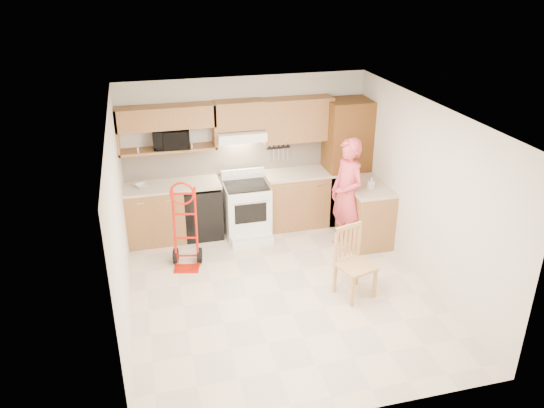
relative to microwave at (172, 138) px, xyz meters
name	(u,v)px	position (x,y,z in m)	size (l,w,h in m)	color
floor	(281,292)	(1.19, -2.08, -1.65)	(4.00, 4.50, 0.02)	beige
ceiling	(283,112)	(1.19, -2.08, 0.87)	(4.00, 4.50, 0.02)	white
wall_back	(245,153)	(1.19, 0.17, -0.39)	(4.00, 0.02, 2.50)	beige
wall_front	(348,312)	(1.19, -4.34, -0.39)	(4.00, 0.02, 2.50)	beige
wall_left	(119,227)	(-0.82, -2.08, -0.39)	(0.02, 4.50, 2.50)	beige
wall_right	(425,193)	(3.20, -2.08, -0.39)	(0.02, 4.50, 2.50)	beige
backsplash	(246,156)	(1.19, 0.15, -0.44)	(3.92, 0.03, 0.55)	beige
lower_cab_left	(155,214)	(-0.36, -0.14, -1.19)	(0.90, 0.60, 0.90)	#A66F3E
dishwasher	(202,211)	(0.39, -0.14, -1.22)	(0.60, 0.60, 0.85)	black
lower_cab_right	(298,199)	(2.02, -0.14, -1.19)	(1.14, 0.60, 0.90)	#A66F3E
countertop_left	(172,185)	(-0.06, -0.13, -0.72)	(1.50, 0.63, 0.04)	#BAAC8E
countertop_right	(299,173)	(2.02, -0.13, -0.72)	(1.14, 0.63, 0.04)	#BAAC8E
cab_return_right	(365,214)	(2.89, -0.94, -1.19)	(0.60, 1.00, 0.90)	#A66F3E
countertop_return	(367,186)	(2.89, -0.94, -0.72)	(0.63, 1.00, 0.04)	#BAAC8E
pantry_tall	(346,162)	(2.84, -0.14, -0.59)	(0.70, 0.60, 2.10)	#592D12
upper_cab_left	(165,117)	(-0.06, 0.00, 0.34)	(1.50, 0.33, 0.34)	#A66F3E
upper_shelf_mw	(168,149)	(-0.06, 0.00, -0.17)	(1.50, 0.33, 0.04)	#A66F3E
upper_cab_center	(239,115)	(1.07, 0.00, 0.30)	(0.76, 0.33, 0.44)	#A66F3E
upper_cab_right	(297,119)	(2.02, 0.00, 0.16)	(1.14, 0.33, 0.70)	#A66F3E
range_hood	(241,135)	(1.07, -0.06, -0.01)	(0.76, 0.46, 0.14)	white
knife_strip	(279,151)	(1.74, 0.12, -0.40)	(0.40, 0.05, 0.29)	black
microwave	(172,138)	(0.00, 0.00, 0.00)	(0.55, 0.37, 0.30)	black
range	(247,207)	(1.09, -0.36, -1.12)	(0.70, 0.93, 1.04)	white
person	(347,195)	(2.49, -1.08, -0.76)	(0.64, 0.42, 1.77)	#D84551
hand_truck	(185,230)	(0.02, -1.09, -1.04)	(0.48, 0.44, 1.21)	red
dining_chair	(356,264)	(2.12, -2.40, -1.15)	(0.44, 0.48, 0.98)	tan
soap_bottle	(371,183)	(2.89, -1.07, -0.61)	(0.08, 0.08, 0.18)	white
bowl	(142,186)	(-0.52, -0.14, -0.68)	(0.19, 0.19, 0.05)	white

